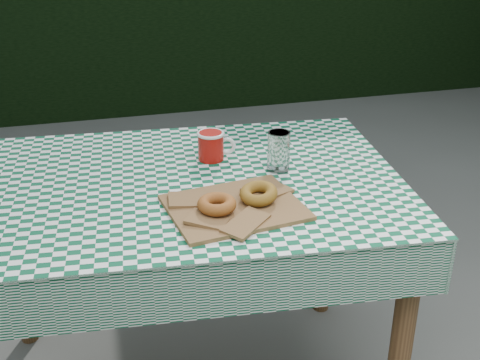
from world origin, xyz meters
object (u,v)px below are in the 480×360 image
coffee_mug (211,146)px  table (185,295)px  paper_bag (235,206)px  drinking_glass (279,151)px

coffee_mug → table: bearing=-118.5°
paper_bag → coffee_mug: (0.01, 0.32, 0.03)m
table → coffee_mug: 0.46m
table → coffee_mug: size_ratio=7.99×
coffee_mug → drinking_glass: bearing=-21.9°
paper_bag → table: bearing=119.9°
table → paper_bag: size_ratio=3.70×
table → coffee_mug: bearing=52.8°
table → coffee_mug: coffee_mug is taller
table → drinking_glass: size_ratio=10.51×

